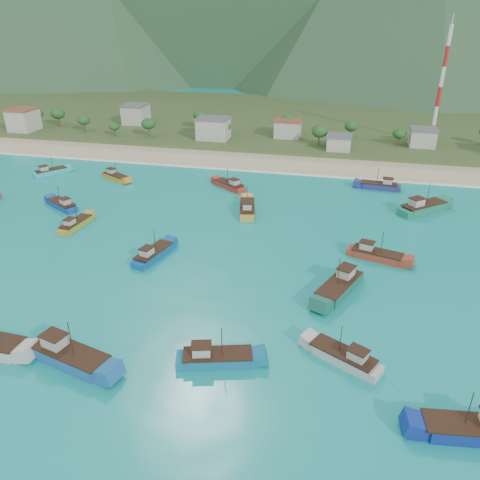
% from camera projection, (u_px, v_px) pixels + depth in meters
% --- Properties ---
extents(ground, '(600.00, 600.00, 0.00)m').
position_uv_depth(ground, '(193.00, 302.00, 75.47)').
color(ground, '#0B827A').
rests_on(ground, ground).
extents(beach, '(400.00, 18.00, 1.20)m').
position_uv_depth(beach, '(273.00, 163.00, 144.50)').
color(beach, beige).
rests_on(beach, ground).
extents(land, '(400.00, 110.00, 2.40)m').
position_uv_depth(land, '(296.00, 121.00, 197.80)').
color(land, '#385123').
rests_on(land, ground).
extents(surf_line, '(400.00, 2.50, 0.08)m').
position_uv_depth(surf_line, '(268.00, 172.00, 136.20)').
color(surf_line, white).
rests_on(surf_line, ground).
extents(village, '(221.65, 30.23, 7.56)m').
position_uv_depth(village, '(289.00, 130.00, 162.44)').
color(village, beige).
rests_on(village, ground).
extents(vegetation, '(277.75, 25.62, 8.64)m').
position_uv_depth(vegetation, '(294.00, 129.00, 162.74)').
color(vegetation, '#235623').
rests_on(vegetation, ground).
extents(radio_tower, '(1.20, 1.20, 36.93)m').
position_uv_depth(radio_tower, '(441.00, 87.00, 150.99)').
color(radio_tower, red).
rests_on(radio_tower, ground).
extents(boat_1, '(10.52, 3.88, 6.09)m').
position_uv_depth(boat_1, '(380.00, 186.00, 123.01)').
color(boat_1, navy).
rests_on(boat_1, ground).
extents(boat_2, '(10.81, 5.81, 6.13)m').
position_uv_depth(boat_2, '(376.00, 255.00, 88.38)').
color(boat_2, '#A63626').
rests_on(boat_2, ground).
extents(boat_5, '(10.77, 5.70, 6.11)m').
position_uv_depth(boat_5, '(216.00, 359.00, 62.18)').
color(boat_5, '#11688E').
rests_on(boat_5, ground).
extents(boat_6, '(5.42, 11.40, 6.48)m').
position_uv_depth(boat_6, '(247.00, 209.00, 108.68)').
color(boat_6, gold).
rests_on(boat_6, ground).
extents(boat_10, '(11.61, 4.72, 6.67)m').
position_uv_depth(boat_10, '(471.00, 430.00, 51.51)').
color(boat_10, navy).
rests_on(boat_10, ground).
extents(boat_12, '(5.18, 10.46, 5.94)m').
position_uv_depth(boat_12, '(153.00, 255.00, 88.66)').
color(boat_12, '#0C5093').
rests_on(boat_12, ground).
extents(boat_13, '(12.02, 11.08, 7.47)m').
position_uv_depth(boat_13, '(423.00, 208.00, 108.77)').
color(boat_13, '#1F775A').
rests_on(boat_13, ground).
extents(boat_16, '(10.20, 7.25, 5.89)m').
position_uv_depth(boat_16, '(344.00, 358.00, 62.44)').
color(boat_16, beige).
rests_on(boat_16, ground).
extents(boat_17, '(3.56, 9.34, 5.39)m').
position_uv_depth(boat_17, '(76.00, 225.00, 101.30)').
color(boat_17, '#AD9429').
rests_on(boat_17, ground).
extents(boat_18, '(8.11, 12.62, 7.20)m').
position_uv_depth(boat_18, '(339.00, 287.00, 77.89)').
color(boat_18, '#1C6250').
rests_on(boat_18, ground).
extents(boat_19, '(9.43, 6.84, 5.47)m').
position_uv_depth(boat_19, '(115.00, 177.00, 130.12)').
color(boat_19, orange).
rests_on(boat_19, ground).
extents(boat_22, '(9.74, 8.14, 5.85)m').
position_uv_depth(boat_22, '(230.00, 186.00, 123.51)').
color(boat_22, '#B12E21').
rests_on(boat_22, ground).
extents(boat_26, '(12.98, 6.70, 7.36)m').
position_uv_depth(boat_26, '(69.00, 357.00, 62.17)').
color(boat_26, '#1E5DA0').
rests_on(boat_26, ground).
extents(boat_27, '(9.91, 7.39, 5.78)m').
position_uv_depth(boat_27, '(62.00, 205.00, 111.20)').
color(boat_27, '#144398').
rests_on(boat_27, ground).
extents(boat_29, '(7.87, 9.11, 5.53)m').
position_uv_depth(boat_29, '(51.00, 172.00, 134.08)').
color(boat_29, '#28AFBE').
rests_on(boat_29, ground).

